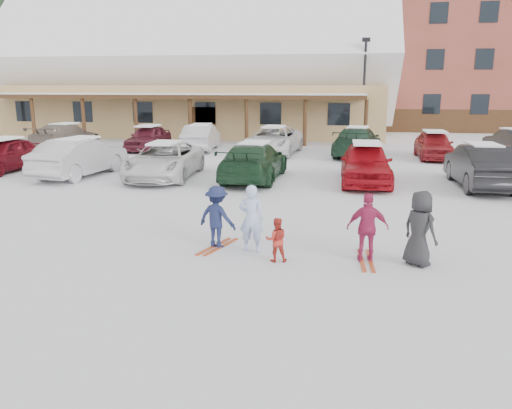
% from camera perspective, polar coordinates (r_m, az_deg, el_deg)
% --- Properties ---
extents(ground, '(160.00, 160.00, 0.00)m').
position_cam_1_polar(ground, '(10.62, -2.50, -6.44)').
color(ground, white).
rests_on(ground, ground).
extents(day_lodge, '(29.12, 12.50, 10.38)m').
position_cam_1_polar(day_lodge, '(39.32, -7.13, 13.87)').
color(day_lodge, tan).
rests_on(day_lodge, ground).
extents(alpine_hotel, '(31.48, 14.01, 21.48)m').
position_cam_1_polar(alpine_hotel, '(49.54, 24.97, 18.11)').
color(alpine_hotel, brown).
rests_on(alpine_hotel, ground).
extents(lamp_post, '(0.50, 0.25, 6.48)m').
position_cam_1_polar(lamp_post, '(33.08, 12.24, 13.24)').
color(lamp_post, black).
rests_on(lamp_post, ground).
extents(conifer_0, '(4.40, 4.40, 10.20)m').
position_cam_1_polar(conifer_0, '(48.73, -26.67, 14.55)').
color(conifer_0, black).
rests_on(conifer_0, ground).
extents(conifer_2, '(5.28, 5.28, 12.24)m').
position_cam_1_polar(conifer_2, '(60.99, -23.18, 15.47)').
color(conifer_2, black).
rests_on(conifer_2, ground).
extents(conifer_3, '(3.96, 3.96, 9.18)m').
position_cam_1_polar(conifer_3, '(53.92, 14.09, 14.70)').
color(conifer_3, black).
rests_on(conifer_3, ground).
extents(adult_skier, '(0.57, 0.39, 1.52)m').
position_cam_1_polar(adult_skier, '(10.96, -0.52, -1.62)').
color(adult_skier, '#AABBE9').
rests_on(adult_skier, ground).
extents(toddler_red, '(0.52, 0.44, 0.94)m').
position_cam_1_polar(toddler_red, '(10.45, 2.34, -4.04)').
color(toddler_red, '#B72E24').
rests_on(toddler_red, ground).
extents(child_navy, '(1.05, 0.80, 1.43)m').
position_cam_1_polar(child_navy, '(11.30, -4.49, -1.43)').
color(child_navy, '#181F45').
rests_on(child_navy, ground).
extents(skis_child_navy, '(0.64, 1.39, 0.03)m').
position_cam_1_polar(skis_child_navy, '(11.50, -4.42, -4.80)').
color(skis_child_navy, '#AC3F18').
rests_on(skis_child_navy, ground).
extents(child_magenta, '(0.87, 0.40, 1.47)m').
position_cam_1_polar(child_magenta, '(10.63, 12.64, -2.59)').
color(child_magenta, '#A8234F').
rests_on(child_magenta, ground).
extents(skis_child_magenta, '(0.26, 1.41, 0.03)m').
position_cam_1_polar(skis_child_magenta, '(10.85, 12.45, -6.24)').
color(skis_child_magenta, '#AC3F18').
rests_on(skis_child_magenta, ground).
extents(bystander_dark, '(0.89, 0.90, 1.56)m').
position_cam_1_polar(bystander_dark, '(10.67, 18.20, -2.61)').
color(bystander_dark, '#262628').
rests_on(bystander_dark, ground).
extents(parked_car_0, '(1.84, 4.23, 1.42)m').
position_cam_1_polar(parked_car_0, '(23.98, -26.87, 5.08)').
color(parked_car_0, maroon).
rests_on(parked_car_0, ground).
extents(parked_car_1, '(2.19, 4.86, 1.55)m').
position_cam_1_polar(parked_car_1, '(21.49, -19.46, 5.12)').
color(parked_car_1, '#B9B7BD').
rests_on(parked_car_1, ground).
extents(parked_car_2, '(2.64, 5.21, 1.41)m').
position_cam_1_polar(parked_car_2, '(20.21, -10.42, 4.99)').
color(parked_car_2, silver).
rests_on(parked_car_2, ground).
extents(parked_car_3, '(2.25, 5.10, 1.46)m').
position_cam_1_polar(parked_car_3, '(19.43, -0.23, 4.94)').
color(parked_car_3, '#1A3A22').
rests_on(parked_car_3, ground).
extents(parked_car_4, '(1.83, 4.52, 1.54)m').
position_cam_1_polar(parked_car_4, '(19.18, 12.43, 4.64)').
color(parked_car_4, '#AB0E19').
rests_on(parked_car_4, ground).
extents(parked_car_5, '(1.71, 4.77, 1.57)m').
position_cam_1_polar(parked_car_5, '(19.73, 24.35, 4.03)').
color(parked_car_5, black).
rests_on(parked_car_5, ground).
extents(parked_car_7, '(2.11, 5.17, 1.50)m').
position_cam_1_polar(parked_car_7, '(30.58, -20.94, 7.23)').
color(parked_car_7, '#7D6D5F').
rests_on(parked_car_7, ground).
extents(parked_car_8, '(1.66, 4.09, 1.39)m').
position_cam_1_polar(parked_car_8, '(29.22, -12.21, 7.45)').
color(parked_car_8, maroon).
rests_on(parked_car_8, ground).
extents(parked_car_9, '(1.91, 4.54, 1.46)m').
position_cam_1_polar(parked_car_9, '(28.68, -6.28, 7.63)').
color(parked_car_9, '#BABAC0').
rests_on(parked_car_9, ground).
extents(parked_car_10, '(2.94, 5.53, 1.48)m').
position_cam_1_polar(parked_car_10, '(26.89, 2.01, 7.34)').
color(parked_car_10, white).
rests_on(parked_car_10, ground).
extents(parked_car_11, '(2.85, 5.44, 1.50)m').
position_cam_1_polar(parked_car_11, '(26.65, 11.48, 7.05)').
color(parked_car_11, '#203F2B').
rests_on(parked_car_11, ground).
extents(parked_car_12, '(1.69, 4.07, 1.38)m').
position_cam_1_polar(parked_car_12, '(26.74, 19.67, 6.43)').
color(parked_car_12, '#A42027').
rests_on(parked_car_12, ground).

